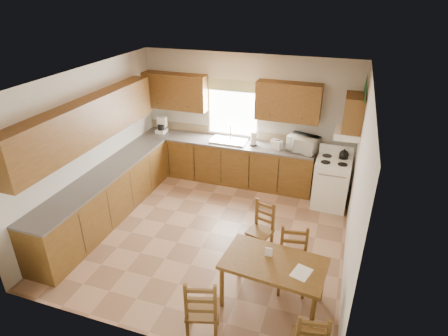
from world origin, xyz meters
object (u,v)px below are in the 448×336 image
(chair_near_left, at_px, (202,306))
(stove, at_px, (331,183))
(microwave, at_px, (303,144))
(chair_far_left, at_px, (293,263))
(dining_table, at_px, (272,283))
(chair_far_right, at_px, (260,229))

(chair_near_left, bearing_deg, stove, -124.91)
(stove, height_order, microwave, microwave)
(microwave, height_order, chair_far_left, microwave)
(dining_table, bearing_deg, stove, 84.50)
(chair_far_left, bearing_deg, chair_far_right, 122.63)
(microwave, distance_m, chair_far_left, 2.91)
(stove, distance_m, dining_table, 2.89)
(dining_table, bearing_deg, chair_near_left, -127.14)
(stove, height_order, chair_far_right, stove)
(stove, distance_m, chair_near_left, 3.81)
(chair_far_left, bearing_deg, dining_table, -130.53)
(chair_far_right, bearing_deg, stove, 78.58)
(stove, distance_m, chair_far_right, 2.05)
(dining_table, bearing_deg, chair_far_left, 64.46)
(stove, relative_size, dining_table, 0.72)
(dining_table, height_order, chair_near_left, chair_near_left)
(stove, xyz_separation_m, chair_near_left, (-1.23, -3.61, -0.00))
(chair_far_left, height_order, chair_far_right, chair_far_left)
(chair_near_left, xyz_separation_m, chair_far_right, (0.27, 1.80, -0.04))
(chair_near_left, height_order, chair_far_left, chair_far_left)
(stove, xyz_separation_m, chair_far_left, (-0.33, -2.50, -0.00))
(stove, bearing_deg, chair_near_left, -106.88)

